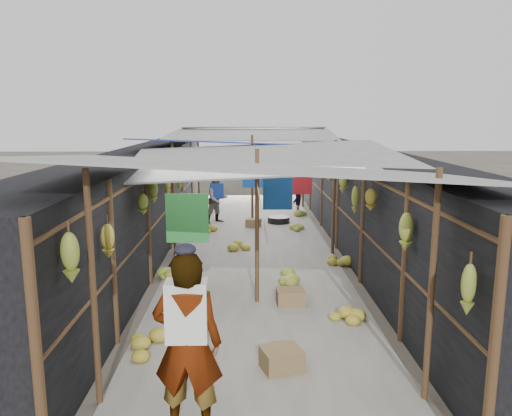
{
  "coord_description": "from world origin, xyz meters",
  "views": [
    {
      "loc": [
        -0.18,
        -5.04,
        3.12
      ],
      "look_at": [
        0.02,
        5.06,
        1.25
      ],
      "focal_mm": 35.0,
      "sensor_mm": 36.0,
      "label": 1
    }
  ],
  "objects": [
    {
      "name": "ground",
      "position": [
        0.0,
        0.0,
        0.0
      ],
      "size": [
        80.0,
        80.0,
        0.0
      ],
      "primitive_type": "plane",
      "color": "#6B6356",
      "rests_on": "ground"
    },
    {
      "name": "aisle_slab",
      "position": [
        0.0,
        6.5,
        0.01
      ],
      "size": [
        3.6,
        16.0,
        0.02
      ],
      "primitive_type": "cube",
      "color": "#9E998E",
      "rests_on": "ground"
    },
    {
      "name": "stall_left",
      "position": [
        -2.7,
        6.5,
        1.15
      ],
      "size": [
        1.4,
        15.0,
        2.3
      ],
      "primitive_type": "cube",
      "color": "black",
      "rests_on": "ground"
    },
    {
      "name": "stall_right",
      "position": [
        2.7,
        6.5,
        1.15
      ],
      "size": [
        1.4,
        15.0,
        2.3
      ],
      "primitive_type": "cube",
      "color": "black",
      "rests_on": "ground"
    },
    {
      "name": "crate_near",
      "position": [
        0.25,
        0.68,
        0.14
      ],
      "size": [
        0.57,
        0.51,
        0.29
      ],
      "primitive_type": "cube",
      "rotation": [
        0.0,
        0.0,
        0.31
      ],
      "color": "olive",
      "rests_on": "ground"
    },
    {
      "name": "crate_mid",
      "position": [
        0.55,
        2.85,
        0.14
      ],
      "size": [
        0.48,
        0.39,
        0.27
      ],
      "primitive_type": "cube",
      "rotation": [
        0.0,
        0.0,
        0.06
      ],
      "color": "olive",
      "rests_on": "ground"
    },
    {
      "name": "crate_back",
      "position": [
        0.03,
        8.77,
        0.12
      ],
      "size": [
        0.47,
        0.42,
        0.25
      ],
      "primitive_type": "cube",
      "rotation": [
        0.0,
        0.0,
        -0.3
      ],
      "color": "olive",
      "rests_on": "ground"
    },
    {
      "name": "black_basin",
      "position": [
        0.78,
        9.34,
        0.1
      ],
      "size": [
        0.65,
        0.65,
        0.2
      ],
      "primitive_type": "cylinder",
      "color": "black",
      "rests_on": "ground"
    },
    {
      "name": "vendor_elderly",
      "position": [
        -0.76,
        -0.5,
        0.94
      ],
      "size": [
        0.71,
        0.5,
        1.87
      ],
      "primitive_type": "imported",
      "rotation": [
        0.0,
        0.0,
        3.07
      ],
      "color": "silver",
      "rests_on": "ground"
    },
    {
      "name": "shopper_blue",
      "position": [
        -1.03,
        9.44,
        0.71
      ],
      "size": [
        0.87,
        0.83,
        1.42
      ],
      "primitive_type": "imported",
      "rotation": [
        0.0,
        0.0,
        0.6
      ],
      "color": "navy",
      "rests_on": "ground"
    },
    {
      "name": "vendor_seated",
      "position": [
        1.43,
        10.47,
        0.51
      ],
      "size": [
        0.44,
        0.69,
        1.01
      ],
      "primitive_type": "imported",
      "rotation": [
        0.0,
        0.0,
        -1.46
      ],
      "color": "#46423C",
      "rests_on": "ground"
    },
    {
      "name": "market_canopy",
      "position": [
        0.03,
        6.83,
        2.4
      ],
      "size": [
        5.62,
        15.2,
        2.77
      ],
      "color": "brown",
      "rests_on": "ground"
    },
    {
      "name": "hanging_bananas",
      "position": [
        -0.08,
        6.24,
        1.68
      ],
      "size": [
        3.96,
        14.22,
        0.79
      ],
      "color": "olive",
      "rests_on": "ground"
    },
    {
      "name": "floor_bananas",
      "position": [
        -0.39,
        5.56,
        0.15
      ],
      "size": [
        4.01,
        10.75,
        0.35
      ],
      "color": "olive",
      "rests_on": "ground"
    }
  ]
}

